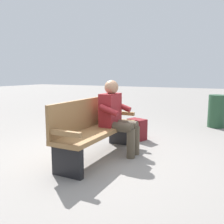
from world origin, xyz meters
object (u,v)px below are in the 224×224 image
object	(u,v)px
backpack	(137,129)
trash_bin	(217,111)
person_seated	(117,115)
bench_near	(95,128)

from	to	relation	value
backpack	trash_bin	size ratio (longest dim) A/B	0.52
person_seated	trash_bin	bearing A→B (deg)	155.63
person_seated	trash_bin	distance (m)	3.17
trash_bin	backpack	bearing A→B (deg)	-33.43
bench_near	person_seated	bearing A→B (deg)	141.23
person_seated	trash_bin	world-z (taller)	person_seated
bench_near	trash_bin	size ratio (longest dim) A/B	2.32
bench_near	backpack	bearing A→B (deg)	169.90
bench_near	person_seated	xyz separation A→B (m)	(-0.29, 0.23, 0.17)
bench_near	trash_bin	xyz separation A→B (m)	(-3.20, 1.48, -0.07)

